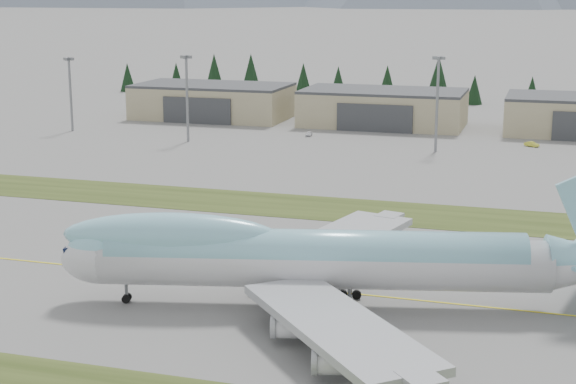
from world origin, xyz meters
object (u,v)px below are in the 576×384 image
(boeing_747_freighter, at_px, (317,258))
(service_vehicle_b, at_px, (532,147))
(hangar_center, at_px, (383,108))
(hangar_left, at_px, (213,101))
(service_vehicle_a, at_px, (309,136))

(boeing_747_freighter, height_order, service_vehicle_b, boeing_747_freighter)
(hangar_center, bearing_deg, service_vehicle_b, -29.39)
(boeing_747_freighter, relative_size, service_vehicle_b, 19.33)
(hangar_left, bearing_deg, service_vehicle_b, -14.09)
(hangar_left, relative_size, hangar_center, 1.00)
(hangar_center, distance_m, service_vehicle_b, 51.01)
(hangar_center, height_order, service_vehicle_a, hangar_center)
(service_vehicle_b, bearing_deg, service_vehicle_a, 121.06)
(hangar_left, distance_m, hangar_center, 55.00)
(service_vehicle_a, bearing_deg, service_vehicle_b, -5.87)
(boeing_747_freighter, distance_m, hangar_left, 173.62)
(boeing_747_freighter, xyz_separation_m, service_vehicle_b, (22.97, 131.09, -6.61))
(service_vehicle_a, height_order, service_vehicle_b, service_vehicle_b)
(service_vehicle_a, bearing_deg, boeing_747_freighter, -80.45)
(boeing_747_freighter, height_order, hangar_center, boeing_747_freighter)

